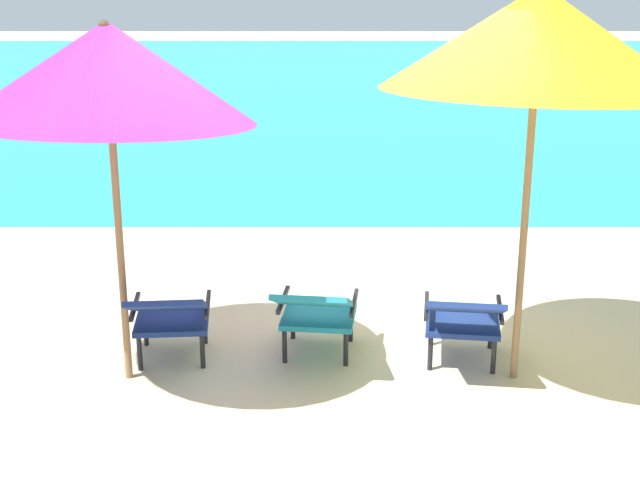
{
  "coord_description": "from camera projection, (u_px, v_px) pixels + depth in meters",
  "views": [
    {
      "loc": [
        0.01,
        -6.07,
        2.92
      ],
      "look_at": [
        0.0,
        0.49,
        0.75
      ],
      "focal_mm": 51.77,
      "sensor_mm": 36.0,
      "label": 1
    }
  ],
  "objects": [
    {
      "name": "beach_umbrella_left",
      "position": [
        109.0,
        72.0,
        5.75
      ],
      "size": [
        2.38,
        2.41,
        2.5
      ],
      "color": "olive",
      "rests_on": "ground_plane"
    },
    {
      "name": "lounge_chair_right",
      "position": [
        465.0,
        317.0,
        6.4
      ],
      "size": [
        0.64,
        0.93,
        0.68
      ],
      "color": "navy",
      "rests_on": "ground_plane"
    },
    {
      "name": "lounge_chair_center",
      "position": [
        317.0,
        310.0,
        6.52
      ],
      "size": [
        0.63,
        0.93,
        0.68
      ],
      "color": "teal",
      "rests_on": "ground_plane"
    },
    {
      "name": "lounge_chair_left",
      "position": [
        171.0,
        314.0,
        6.45
      ],
      "size": [
        0.6,
        0.91,
        0.68
      ],
      "color": "navy",
      "rests_on": "ground_plane"
    },
    {
      "name": "beach_umbrella_right",
      "position": [
        539.0,
        39.0,
        5.69
      ],
      "size": [
        2.46,
        2.48,
        2.7
      ],
      "color": "olive",
      "rests_on": "ground_plane"
    },
    {
      "name": "ground_plane",
      "position": [
        320.0,
        206.0,
        10.48
      ],
      "size": [
        40.0,
        40.0,
        0.0
      ],
      "primitive_type": "plane",
      "color": "beige"
    },
    {
      "name": "ocean_band",
      "position": [
        321.0,
        90.0,
        18.24
      ],
      "size": [
        40.0,
        18.0,
        0.01
      ],
      "primitive_type": "cube",
      "color": "#28B2B7",
      "rests_on": "ground_plane"
    }
  ]
}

